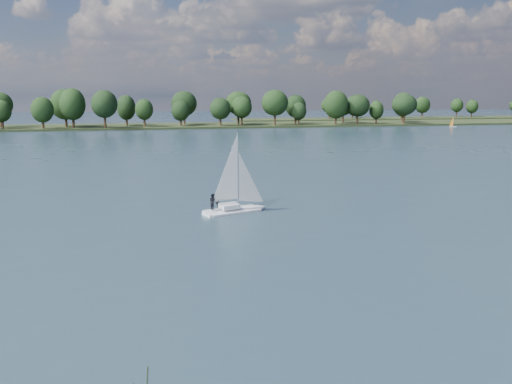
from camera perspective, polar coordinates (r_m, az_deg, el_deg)
ground at (r=127.97m, az=-8.22°, el=3.82°), size 700.00×700.00×0.00m
far_shore at (r=239.33m, az=-11.21°, el=6.39°), size 660.00×40.00×1.50m
far_shore_back at (r=335.42m, az=16.88°, el=7.03°), size 220.00×30.00×1.40m
sailboat at (r=62.06m, az=-2.41°, el=0.21°), size 7.21×4.17×9.17m
dinghy_orange at (r=249.74m, az=19.10°, el=6.41°), size 2.93×1.89×4.36m
treeline at (r=233.77m, az=-11.92°, el=8.29°), size 562.41×74.13×18.07m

